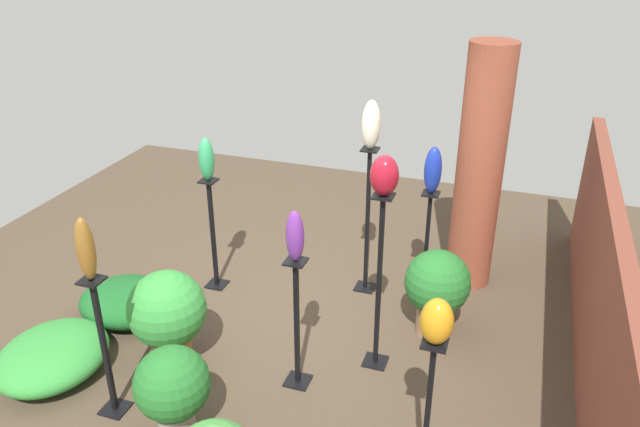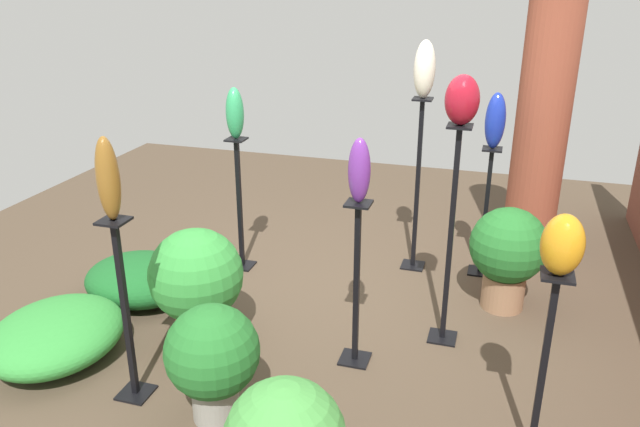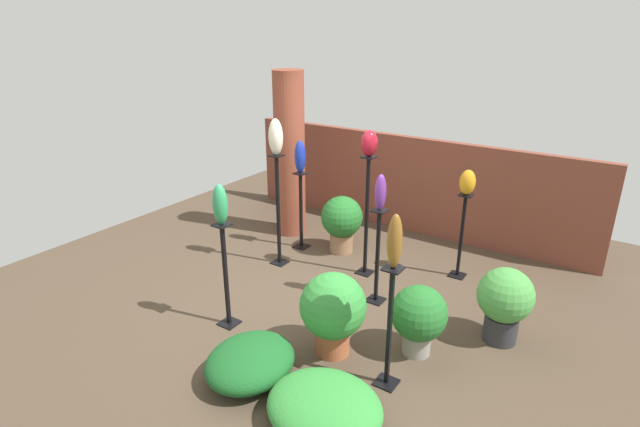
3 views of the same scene
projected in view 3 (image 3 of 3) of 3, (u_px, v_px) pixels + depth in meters
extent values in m
plane|color=#4C3D2D|center=(311.00, 302.00, 5.91)|extent=(8.00, 8.00, 0.00)
cube|color=brown|center=(409.00, 184.00, 7.72)|extent=(5.60, 0.12, 1.49)
cylinder|color=brown|center=(290.00, 155.00, 7.44)|extent=(0.45, 0.45, 2.47)
cube|color=black|center=(301.00, 246.00, 7.34)|extent=(0.20, 0.20, 0.01)
cube|color=black|center=(301.00, 211.00, 7.14)|extent=(0.04, 0.04, 1.13)
cube|color=black|center=(300.00, 173.00, 6.94)|extent=(0.16, 0.16, 0.02)
cube|color=black|center=(229.00, 323.00, 5.49)|extent=(0.20, 0.20, 0.01)
cube|color=black|center=(226.00, 276.00, 5.27)|extent=(0.04, 0.04, 1.18)
cube|color=black|center=(222.00, 225.00, 5.06)|extent=(0.16, 0.16, 0.02)
cube|color=black|center=(280.00, 262.00, 6.86)|extent=(0.20, 0.20, 0.01)
cube|color=black|center=(278.00, 211.00, 6.59)|extent=(0.04, 0.04, 1.52)
cube|color=black|center=(276.00, 156.00, 6.31)|extent=(0.16, 0.16, 0.02)
cube|color=black|center=(457.00, 275.00, 6.51)|extent=(0.20, 0.20, 0.01)
cube|color=black|center=(461.00, 236.00, 6.31)|extent=(0.04, 0.04, 1.12)
cube|color=black|center=(466.00, 195.00, 6.11)|extent=(0.16, 0.16, 0.02)
cube|color=black|center=(365.00, 272.00, 6.59)|extent=(0.20, 0.20, 0.01)
cube|color=black|center=(367.00, 217.00, 6.31)|extent=(0.04, 0.04, 1.58)
cube|color=black|center=(369.00, 157.00, 6.02)|extent=(0.16, 0.16, 0.02)
cube|color=black|center=(375.00, 300.00, 5.94)|extent=(0.20, 0.20, 0.01)
cube|color=black|center=(377.00, 257.00, 5.73)|extent=(0.04, 0.04, 1.16)
cube|color=black|center=(380.00, 211.00, 5.52)|extent=(0.16, 0.16, 0.02)
cube|color=black|center=(386.00, 382.00, 4.58)|extent=(0.20, 0.20, 0.01)
cube|color=black|center=(389.00, 328.00, 4.37)|extent=(0.04, 0.04, 1.19)
cube|color=black|center=(393.00, 269.00, 4.16)|extent=(0.16, 0.16, 0.02)
ellipsoid|color=#192D9E|center=(300.00, 157.00, 6.85)|extent=(0.15, 0.16, 0.46)
ellipsoid|color=#2D9356|center=(220.00, 204.00, 4.98)|extent=(0.16, 0.15, 0.43)
ellipsoid|color=beige|center=(276.00, 137.00, 6.23)|extent=(0.19, 0.17, 0.46)
ellipsoid|color=orange|center=(467.00, 182.00, 6.05)|extent=(0.20, 0.21, 0.31)
ellipsoid|color=maroon|center=(369.00, 143.00, 5.96)|extent=(0.20, 0.22, 0.32)
ellipsoid|color=#6B2D8C|center=(380.00, 192.00, 5.44)|extent=(0.13, 0.14, 0.41)
ellipsoid|color=brown|center=(395.00, 241.00, 4.07)|extent=(0.13, 0.13, 0.48)
cylinder|color=#B25B38|center=(333.00, 341.00, 4.97)|extent=(0.33, 0.33, 0.26)
sphere|color=#338C38|center=(333.00, 306.00, 4.83)|extent=(0.66, 0.66, 0.66)
cylinder|color=#2D2D33|center=(500.00, 328.00, 5.16)|extent=(0.34, 0.34, 0.29)
sphere|color=#479942|center=(506.00, 295.00, 5.02)|extent=(0.57, 0.57, 0.57)
cylinder|color=gray|center=(417.00, 343.00, 4.98)|extent=(0.28, 0.28, 0.22)
sphere|color=#236B28|center=(419.00, 313.00, 4.85)|extent=(0.56, 0.56, 0.56)
cylinder|color=#936B4C|center=(341.00, 242.00, 7.16)|extent=(0.33, 0.33, 0.28)
sphere|color=#236B28|center=(342.00, 217.00, 7.02)|extent=(0.59, 0.59, 0.59)
ellipsoid|color=#195923|center=(250.00, 362.00, 4.60)|extent=(0.78, 0.89, 0.36)
ellipsoid|color=#338C38|center=(324.00, 407.00, 4.06)|extent=(0.98, 0.87, 0.35)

